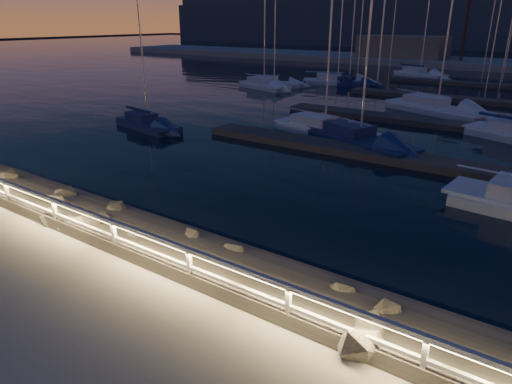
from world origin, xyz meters
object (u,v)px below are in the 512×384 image
sailboat_e (263,85)px  sailboat_f (358,138)px  guard_rail (160,247)px  sailboat_n (348,82)px  sailboat_i (273,83)px  sailboat_g (435,107)px  sailboat_j (336,81)px  sailboat_m (419,74)px  sailboat_a (147,123)px  sailboat_b (323,128)px

sailboat_e → sailboat_f: bearing=-25.7°
guard_rail → sailboat_e: sailboat_e is taller
guard_rail → sailboat_e: size_ratio=3.74×
sailboat_n → sailboat_i: bearing=-134.9°
sailboat_g → sailboat_n: 16.77m
sailboat_j → sailboat_n: sailboat_j is taller
guard_rail → sailboat_g: size_ratio=2.92×
sailboat_i → sailboat_m: (10.77, 18.65, 0.04)m
guard_rail → sailboat_e: bearing=120.2°
sailboat_g → sailboat_n: sailboat_g is taller
sailboat_f → sailboat_m: (-7.43, 37.19, 0.01)m
sailboat_a → sailboat_j: bearing=99.6°
sailboat_f → sailboat_g: 13.20m
sailboat_a → guard_rail: bearing=-30.2°
sailboat_b → sailboat_m: size_ratio=1.01×
sailboat_e → sailboat_g: 19.52m
sailboat_m → sailboat_b: bearing=-60.5°
sailboat_e → sailboat_g: sailboat_g is taller
sailboat_a → sailboat_e: sailboat_e is taller
sailboat_i → sailboat_j: size_ratio=0.83×
sailboat_b → sailboat_m: sailboat_b is taller
sailboat_a → sailboat_g: 22.81m
sailboat_e → sailboat_a: bearing=-61.4°
guard_rail → sailboat_b: 19.87m
sailboat_b → sailboat_n: sailboat_b is taller
sailboat_g → sailboat_m: sailboat_g is taller
sailboat_a → sailboat_m: size_ratio=0.82×
sailboat_a → sailboat_m: (6.40, 41.37, 0.05)m
guard_rail → sailboat_b: size_ratio=3.44×
guard_rail → sailboat_f: bearing=96.1°
sailboat_m → sailboat_n: sailboat_m is taller
sailboat_f → guard_rail: bearing=-59.9°
sailboat_i → sailboat_f: bearing=-67.4°
sailboat_b → sailboat_m: (-4.39, 35.86, 0.02)m
sailboat_e → guard_rail: bearing=-43.1°
sailboat_e → sailboat_j: bearing=73.3°
sailboat_n → sailboat_f: bearing=-60.0°
sailboat_j → sailboat_m: bearing=41.2°
sailboat_b → sailboat_j: size_ratio=0.96×
sailboat_b → sailboat_n: (-8.57, 22.88, -0.03)m
sailboat_j → guard_rail: bearing=-95.1°
sailboat_m → sailboat_n: (-4.19, -12.97, -0.05)m
guard_rail → sailboat_m: (-9.33, 55.08, -0.92)m
sailboat_a → sailboat_m: bearing=92.1°
sailboat_n → sailboat_j: bearing=-178.5°
sailboat_b → sailboat_i: (-15.15, 17.20, -0.02)m
sailboat_a → sailboat_n: size_ratio=0.92×
sailboat_j → sailboat_n: bearing=-27.7°
sailboat_b → sailboat_e: bearing=146.9°
sailboat_f → sailboat_j: size_ratio=0.99×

